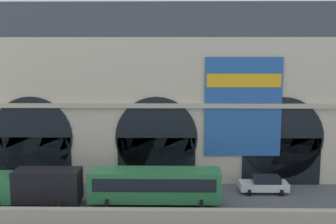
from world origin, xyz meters
TOP-DOWN VIEW (x-y plane):
  - ground_plane at (0.00, 0.00)m, footprint 200.00×200.00m
  - quay_parapet_wall at (0.00, -4.63)m, footprint 90.00×0.70m
  - station_building at (0.07, 7.08)m, footprint 51.05×4.57m
  - box_truck_midwest at (-9.81, -0.90)m, footprint 7.50×2.91m
  - bus_center at (0.11, -0.75)m, footprint 11.00×3.25m
  - car_mideast at (10.05, 2.56)m, footprint 4.40×2.22m

SIDE VIEW (x-z plane):
  - ground_plane at x=0.00m, z-range 0.00..0.00m
  - quay_parapet_wall at x=0.00m, z-range 0.00..1.21m
  - car_mideast at x=10.05m, z-range 0.03..1.58m
  - box_truck_midwest at x=-9.81m, z-range 0.14..3.26m
  - bus_center at x=0.11m, z-range 0.23..3.33m
  - station_building at x=0.07m, z-range -0.28..17.31m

